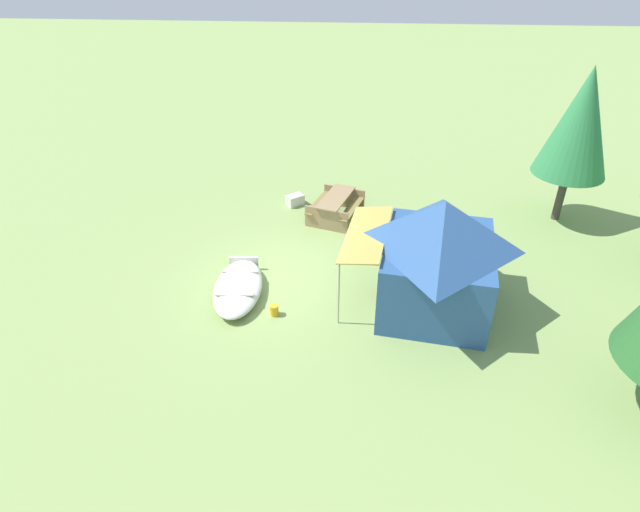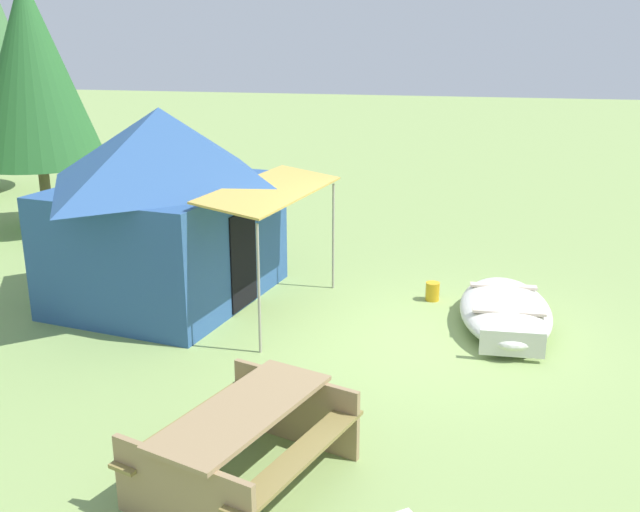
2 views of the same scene
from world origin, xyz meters
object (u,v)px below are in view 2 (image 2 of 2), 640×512
fuel_can (432,291)px  pine_tree_side (32,71)px  canvas_cabin_tent (165,202)px  picnic_table (244,436)px  beached_rowboat (505,310)px

fuel_can → pine_tree_side: 9.08m
canvas_cabin_tent → pine_tree_side: pine_tree_side is taller
picnic_table → pine_tree_side: (7.64, 6.90, 2.72)m
canvas_cabin_tent → pine_tree_side: size_ratio=0.81×
pine_tree_side → canvas_cabin_tent: bearing=-128.0°
beached_rowboat → picnic_table: size_ratio=1.20×
beached_rowboat → picnic_table: picnic_table is taller
canvas_cabin_tent → picnic_table: canvas_cabin_tent is taller
beached_rowboat → canvas_cabin_tent: bearing=89.9°
picnic_table → pine_tree_side: bearing=42.1°
canvas_cabin_tent → picnic_table: 5.22m
picnic_table → pine_tree_side: 10.65m
picnic_table → canvas_cabin_tent: bearing=31.6°
beached_rowboat → pine_tree_side: (3.29, 9.23, 2.98)m
canvas_cabin_tent → fuel_can: canvas_cabin_tent is taller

